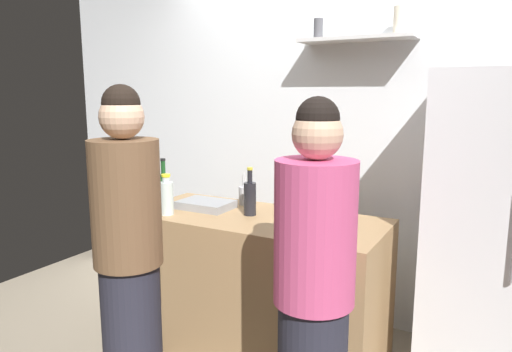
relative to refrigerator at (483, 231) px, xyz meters
name	(u,v)px	position (x,y,z in m)	size (l,w,h in m)	color
back_wall_assembly	(330,139)	(-1.05, 0.40, 0.43)	(4.80, 0.32, 2.60)	white
refrigerator	(483,231)	(0.00, 0.00, 0.00)	(0.57, 0.69, 1.75)	white
counter	(256,284)	(-1.23, -0.35, -0.43)	(1.57, 0.70, 0.88)	#9E7A51
baking_pan	(206,205)	(-1.62, -0.33, 0.03)	(0.34, 0.24, 0.05)	gray
utensil_holder	(246,195)	(-1.44, -0.11, 0.07)	(0.10, 0.10, 0.22)	#B2B2B7
wine_bottle_green_glass	(164,188)	(-1.91, -0.39, 0.13)	(0.07, 0.07, 0.32)	#19471E
wine_bottle_dark_glass	(250,197)	(-1.28, -0.34, 0.12)	(0.08, 0.08, 0.30)	black
wine_bottle_amber_glass	(322,195)	(-0.90, -0.12, 0.13)	(0.07, 0.07, 0.34)	#472814
wine_bottle_pale_glass	(287,192)	(-1.13, -0.13, 0.13)	(0.07, 0.07, 0.33)	#B2BFB2
water_bottle_plastic	(167,197)	(-1.74, -0.58, 0.12)	(0.09, 0.09, 0.25)	silver
person_brown_jacket	(129,256)	(-1.53, -1.14, -0.05)	(0.34, 0.34, 1.67)	#262633
person_pink_top	(314,294)	(-0.57, -1.05, -0.08)	(0.34, 0.34, 1.61)	#262633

